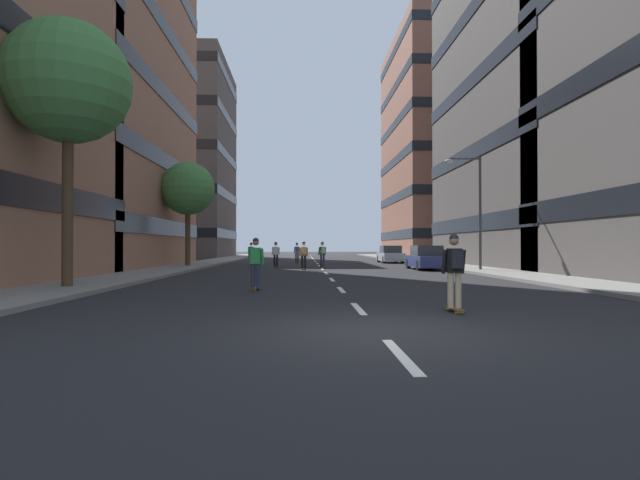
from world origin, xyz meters
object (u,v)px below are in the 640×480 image
(parked_car_mid, at_px, (390,255))
(skater_6, at_px, (304,254))
(parked_car_near, at_px, (426,258))
(streetlamp_right, at_px, (474,200))
(street_tree_mid, at_px, (68,83))
(skater_4, at_px, (251,252))
(skater_3, at_px, (323,253))
(skater_1, at_px, (297,251))
(skater_0, at_px, (455,267))
(street_tree_near, at_px, (188,189))
(skater_2, at_px, (256,261))
(skater_5, at_px, (276,253))

(parked_car_mid, distance_m, skater_6, 14.92)
(parked_car_near, bearing_deg, streetlamp_right, -53.45)
(street_tree_mid, xyz_separation_m, skater_4, (3.74, 24.23, -6.03))
(parked_car_mid, height_order, skater_3, skater_3)
(parked_car_mid, relative_size, skater_1, 2.47)
(street_tree_mid, xyz_separation_m, skater_3, (9.37, 16.33, -6.03))
(parked_car_mid, xyz_separation_m, skater_6, (-7.73, -12.75, 0.32))
(skater_0, bearing_deg, parked_car_near, 77.36)
(street_tree_near, xyz_separation_m, skater_1, (7.56, 8.40, -4.46))
(skater_1, height_order, skater_2, same)
(parked_car_mid, bearing_deg, skater_1, -178.97)
(skater_0, height_order, skater_4, same)
(streetlamp_right, relative_size, skater_0, 3.65)
(skater_3, bearing_deg, skater_0, -84.80)
(parked_car_mid, xyz_separation_m, streetlamp_right, (2.08, -15.17, 3.44))
(street_tree_mid, distance_m, skater_2, 8.80)
(streetlamp_right, distance_m, skater_2, 16.35)
(skater_1, bearing_deg, skater_2, -92.59)
(streetlamp_right, relative_size, skater_5, 3.65)
(parked_car_near, height_order, parked_car_mid, same)
(skater_5, bearing_deg, skater_4, 108.21)
(skater_6, bearing_deg, skater_3, 66.26)
(skater_1, bearing_deg, skater_0, -83.15)
(skater_2, bearing_deg, street_tree_mid, 178.19)
(parked_car_near, distance_m, skater_1, 14.75)
(street_tree_near, relative_size, skater_2, 4.06)
(street_tree_mid, bearing_deg, skater_2, -1.81)
(skater_1, bearing_deg, parked_car_near, -55.99)
(streetlamp_right, relative_size, skater_6, 3.65)
(street_tree_mid, height_order, streetlamp_right, street_tree_mid)
(skater_1, xyz_separation_m, skater_3, (1.81, -9.67, 0.00))
(streetlamp_right, bearing_deg, skater_3, 147.82)
(street_tree_mid, distance_m, skater_5, 18.91)
(parked_car_near, bearing_deg, skater_1, 124.01)
(parked_car_near, bearing_deg, skater_2, -124.02)
(skater_6, bearing_deg, skater_1, 92.35)
(street_tree_near, height_order, skater_1, street_tree_near)
(parked_car_near, relative_size, skater_1, 2.47)
(street_tree_near, xyz_separation_m, street_tree_mid, (0.00, -17.60, 1.56))
(skater_1, distance_m, skater_4, 4.21)
(street_tree_near, bearing_deg, parked_car_mid, 28.41)
(streetlamp_right, bearing_deg, skater_0, -111.03)
(skater_4, bearing_deg, skater_5, -71.79)
(street_tree_mid, relative_size, skater_6, 5.07)
(street_tree_near, height_order, skater_2, street_tree_near)
(parked_car_near, height_order, skater_5, skater_5)
(street_tree_near, distance_m, street_tree_mid, 17.67)
(parked_car_mid, height_order, skater_2, skater_2)
(street_tree_mid, bearing_deg, skater_6, 58.91)
(parked_car_mid, xyz_separation_m, skater_0, (-4.41, -32.06, 0.32))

